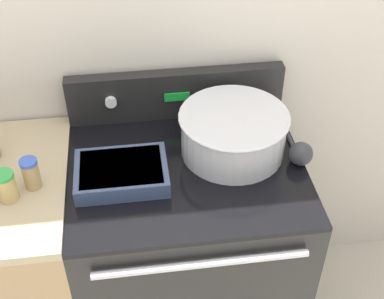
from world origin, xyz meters
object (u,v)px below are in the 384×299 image
Objects in this scene: mixing_bowl at (233,131)px; spice_jar_blue_cap at (31,173)px; casserole_dish at (121,172)px; ladle at (299,151)px; spice_jar_green_cap at (6,186)px.

mixing_bowl reaches higher than spice_jar_blue_cap.
ladle is at bearing 1.79° from casserole_dish.
casserole_dish is 2.80× the size of spice_jar_blue_cap.
ladle is 3.39× the size of spice_jar_green_cap.
ladle reaches higher than casserole_dish.
casserole_dish is at bearing -165.99° from mixing_bowl.
casserole_dish is 2.91× the size of spice_jar_green_cap.
spice_jar_blue_cap is at bearing -171.36° from mixing_bowl.
mixing_bowl is 3.50× the size of spice_jar_blue_cap.
mixing_bowl reaches higher than casserole_dish.
mixing_bowl is at bearing 14.01° from casserole_dish.
mixing_bowl is 1.25× the size of casserole_dish.
mixing_bowl is at bearing 8.64° from spice_jar_blue_cap.
ladle is (0.58, 0.02, 0.00)m from casserole_dish.
spice_jar_green_cap is at bearing -175.75° from ladle.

